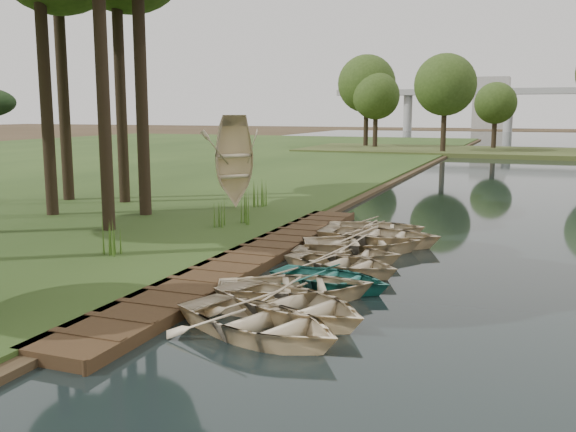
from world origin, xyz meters
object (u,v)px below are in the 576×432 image
(boardwalk, at_px, (250,259))
(rowboat_0, at_px, (260,317))
(rowboat_2, at_px, (296,284))
(rowboat_1, at_px, (290,300))
(stored_rowboat, at_px, (234,198))

(boardwalk, distance_m, rowboat_0, 5.96)
(rowboat_0, xyz_separation_m, rowboat_2, (-0.19, 2.48, -0.01))
(rowboat_0, xyz_separation_m, rowboat_1, (0.14, 1.24, 0.01))
(rowboat_2, height_order, stored_rowboat, stored_rowboat)
(boardwalk, distance_m, rowboat_1, 4.95)
(rowboat_0, bearing_deg, boardwalk, 45.83)
(rowboat_1, bearing_deg, rowboat_2, 36.85)
(rowboat_0, bearing_deg, rowboat_2, 24.09)
(boardwalk, relative_size, rowboat_2, 4.56)
(boardwalk, height_order, stored_rowboat, stored_rowboat)
(boardwalk, xyz_separation_m, rowboat_0, (2.62, -5.34, 0.27))
(rowboat_1, distance_m, stored_rowboat, 13.68)
(rowboat_1, relative_size, rowboat_2, 1.04)
(rowboat_1, height_order, rowboat_2, rowboat_1)
(boardwalk, xyz_separation_m, rowboat_2, (2.43, -2.86, 0.26))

